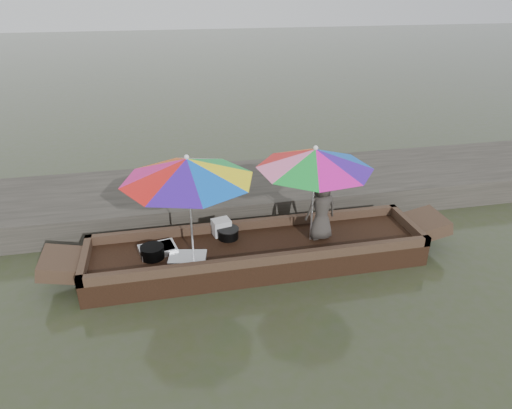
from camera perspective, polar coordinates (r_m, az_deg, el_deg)
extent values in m
plane|color=#30391D|center=(7.28, 0.17, -7.42)|extent=(80.00, 80.00, 0.00)
cube|color=#2D2B26|center=(9.06, -2.77, 1.45)|extent=(22.00, 2.20, 0.50)
cube|color=black|center=(7.19, 0.17, -6.26)|extent=(5.20, 1.20, 0.35)
cylinder|color=black|center=(6.92, -12.82, -5.82)|extent=(0.35, 0.35, 0.18)
cube|color=silver|center=(7.05, -12.19, -5.53)|extent=(0.60, 0.48, 0.09)
cube|color=silver|center=(6.80, -8.54, -6.60)|extent=(0.60, 0.47, 0.06)
cylinder|color=black|center=(7.26, -3.50, -3.66)|extent=(0.32, 0.32, 0.15)
cube|color=silver|center=(7.34, -4.37, -2.83)|extent=(0.32, 0.28, 0.26)
imported|color=#36322E|center=(7.13, 8.18, -0.58)|extent=(0.53, 0.38, 1.01)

